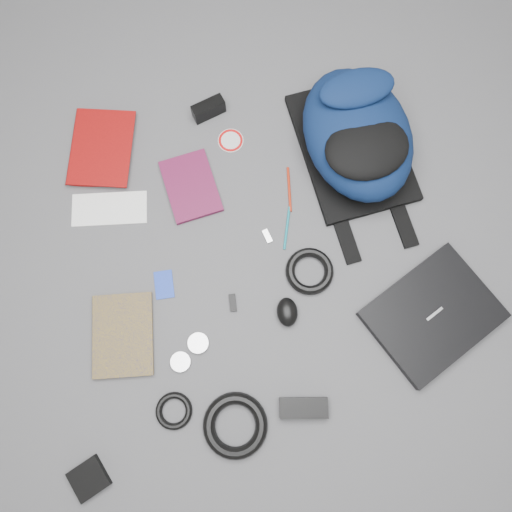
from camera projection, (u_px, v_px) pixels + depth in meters
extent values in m
plane|color=#4F4F51|center=(256.00, 258.00, 1.40)|extent=(4.00, 4.00, 0.00)
cube|color=black|center=(433.00, 315.00, 1.34)|extent=(0.40, 0.36, 0.03)
imported|color=#770608|center=(71.00, 147.00, 1.46)|extent=(0.24, 0.28, 0.03)
imported|color=#B2920C|center=(93.00, 337.00, 1.34)|extent=(0.19, 0.24, 0.02)
cube|color=white|center=(109.00, 209.00, 1.43)|extent=(0.23, 0.13, 0.00)
cube|color=#480E29|center=(191.00, 186.00, 1.44)|extent=(0.16, 0.21, 0.02)
cube|color=black|center=(208.00, 109.00, 1.48)|extent=(0.10, 0.06, 0.05)
cylinder|color=silver|center=(231.00, 141.00, 1.48)|extent=(0.08, 0.08, 0.00)
cylinder|color=#0E7281|center=(287.00, 228.00, 1.41)|extent=(0.05, 0.12, 0.01)
cylinder|color=#A9230D|center=(289.00, 189.00, 1.44)|extent=(0.03, 0.13, 0.01)
cube|color=#1736B0|center=(164.00, 285.00, 1.38)|extent=(0.06, 0.08, 0.00)
cube|color=black|center=(233.00, 303.00, 1.36)|extent=(0.02, 0.05, 0.01)
cube|color=silver|center=(267.00, 236.00, 1.41)|extent=(0.02, 0.04, 0.01)
ellipsoid|color=black|center=(287.00, 312.00, 1.34)|extent=(0.07, 0.09, 0.04)
cylinder|color=#BDBCBF|center=(198.00, 343.00, 1.34)|extent=(0.06, 0.06, 0.01)
cylinder|color=silver|center=(181.00, 362.00, 1.32)|extent=(0.06, 0.06, 0.01)
torus|color=black|center=(310.00, 271.00, 1.38)|extent=(0.14, 0.14, 0.03)
cube|color=black|center=(304.00, 408.00, 1.29)|extent=(0.13, 0.08, 0.03)
torus|color=black|center=(235.00, 425.00, 1.28)|extent=(0.21, 0.21, 0.03)
cube|color=black|center=(89.00, 479.00, 1.25)|extent=(0.11, 0.11, 0.02)
torus|color=black|center=(174.00, 411.00, 1.29)|extent=(0.12, 0.12, 0.02)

